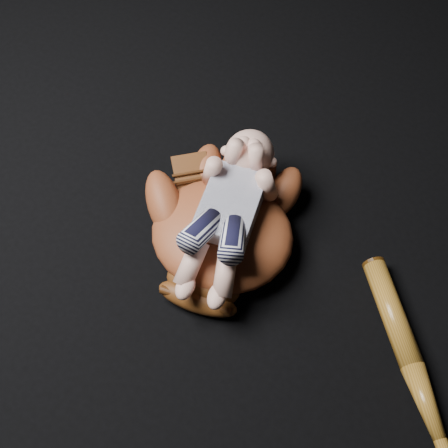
{
  "coord_description": "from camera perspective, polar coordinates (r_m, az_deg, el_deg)",
  "views": [
    {
      "loc": [
        0.23,
        -0.48,
        1.07
      ],
      "look_at": [
        -0.1,
        0.05,
        0.07
      ],
      "focal_mm": 45.0,
      "sensor_mm": 36.0,
      "label": 1
    }
  ],
  "objects": [
    {
      "name": "baseball_bat",
      "position": [
        1.15,
        19.09,
        -14.84
      ],
      "size": [
        0.38,
        0.4,
        0.05
      ],
      "primitive_type": null,
      "rotation": [
        0.0,
        0.0,
        0.75
      ],
      "color": "#925F1C",
      "rests_on": "ground"
    },
    {
      "name": "baseball_glove",
      "position": [
        1.17,
        -0.18,
        -0.59
      ],
      "size": [
        0.46,
        0.5,
        0.13
      ],
      "primitive_type": null,
      "rotation": [
        0.0,
        0.0,
        0.21
      ],
      "color": "maroon",
      "rests_on": "ground"
    },
    {
      "name": "newborn_baby",
      "position": [
        1.12,
        0.19,
        1.05
      ],
      "size": [
        0.28,
        0.43,
        0.16
      ],
      "primitive_type": null,
      "rotation": [
        0.0,
        0.0,
        0.25
      ],
      "color": "#DDA38E",
      "rests_on": "baseball_glove"
    }
  ]
}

